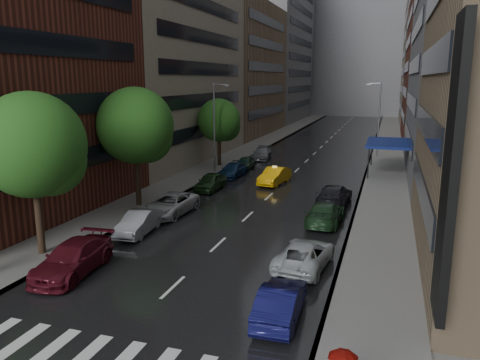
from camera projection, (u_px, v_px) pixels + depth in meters
The scene contains 17 objects.
ground at pixel (127, 330), 17.98m from camera, with size 220.00×220.00×0.00m, color gray.
road at pixel (319, 149), 64.52m from camera, with size 14.00×140.00×0.01m, color black.
sidewalk_left at pixel (256, 146), 67.19m from camera, with size 4.00×140.00×0.15m, color gray.
sidewalk_right at pixel (387, 152), 61.82m from camera, with size 4.00×140.00×0.15m, color gray.
crosswalk at pixel (102, 360), 16.06m from camera, with size 13.15×2.80×0.01m.
buildings_left at pixel (236, 37), 73.80m from camera, with size 8.00×108.00×38.00m.
buildings_right at pixel (442, 37), 63.10m from camera, with size 8.05×109.10×36.00m.
building_far at pixel (359, 54), 124.43m from camera, with size 40.00×14.00×32.00m, color slate.
tree_near at pixel (32, 145), 24.37m from camera, with size 5.58×5.58×8.89m.
tree_mid at pixel (135, 126), 34.13m from camera, with size 5.61×5.61×8.95m.
tree_far at pixel (219, 120), 50.68m from camera, with size 4.67×4.67×7.44m.
taxi at pixel (275, 176), 42.85m from camera, with size 1.63×4.68×1.54m, color #E4A30C.
parked_cars_left at pixel (200, 188), 38.25m from camera, with size 2.75×41.10×1.57m.
parked_cars_right at pixel (320, 224), 28.64m from camera, with size 2.80×23.32×1.57m.
street_lamp_left at pixel (215, 125), 47.17m from camera, with size 1.74×0.22×9.00m.
street_lamp_right at pixel (378, 118), 56.53m from camera, with size 1.74×0.22×9.00m.
awning at pixel (387, 143), 47.21m from camera, with size 4.00×8.00×3.12m.
Camera 1 is at (9.12, -14.24, 9.46)m, focal length 35.00 mm.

